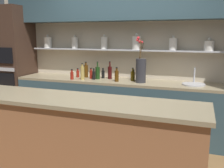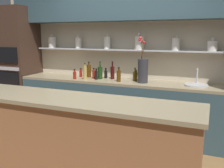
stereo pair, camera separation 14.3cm
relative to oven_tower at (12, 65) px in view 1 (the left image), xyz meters
The scene contains 18 objects.
back_wall_unit 2.31m from the oven_tower, ahead, with size 5.20×0.44×2.60m.
back_counter_unit 2.22m from the oven_tower, ahead, with size 3.51×0.62×0.92m.
island_counter 2.86m from the oven_tower, 36.65° to the right, with size 2.60×0.61×1.02m.
oven_tower is the anchor object (origin of this frame).
flower_vase 2.54m from the oven_tower, ahead, with size 0.16×0.17×0.71m.
sink_fixture 3.34m from the oven_tower, ahead, with size 0.34×0.34×0.25m.
bottle_spirit_0 1.57m from the oven_tower, ahead, with size 0.07×0.07×0.27m.
bottle_sauce_1 1.84m from the oven_tower, ahead, with size 0.05×0.05×0.18m.
bottle_sauce_2 2.38m from the oven_tower, ahead, with size 0.05×0.05×0.18m.
bottle_wine_3 1.78m from the oven_tower, ahead, with size 0.08×0.08×0.30m.
bottle_sauce_4 1.38m from the oven_tower, ahead, with size 0.05×0.05×0.16m.
bottle_sauce_5 1.66m from the oven_tower, ahead, with size 0.05×0.05×0.19m.
bottle_oil_6 2.38m from the oven_tower, ahead, with size 0.07×0.07×0.21m.
bottle_sauce_7 1.74m from the oven_tower, ahead, with size 0.05×0.05×0.19m.
bottle_wine_8 1.97m from the oven_tower, ahead, with size 0.07×0.07×0.30m.
bottle_spirit_9 1.52m from the oven_tower, ahead, with size 0.08×0.08×0.28m.
bottle_spirit_10 2.16m from the oven_tower, ahead, with size 0.07×0.07×0.23m.
bottle_sauce_11 1.40m from the oven_tower, ahead, with size 0.05×0.05×0.17m.
Camera 1 is at (1.17, -2.62, 1.65)m, focal length 40.00 mm.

